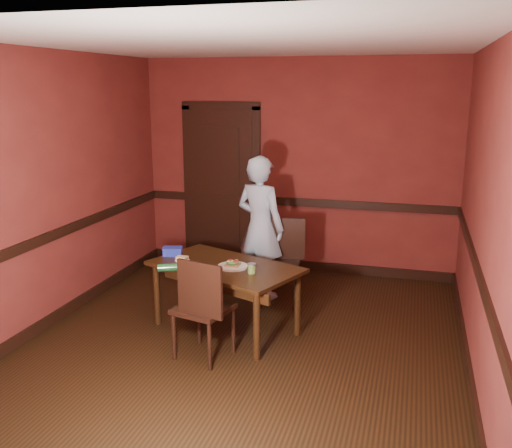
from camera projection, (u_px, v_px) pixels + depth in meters
The scene contains 22 objects.
floor at pixel (246, 339), 5.42m from camera, with size 4.00×4.50×0.01m, color black.
ceiling at pixel (245, 43), 4.78m from camera, with size 4.00×4.50×0.01m, color silver.
wall_back at pixel (297, 167), 7.21m from camera, with size 4.00×0.02×2.70m, color maroon.
wall_front at pixel (122, 281), 3.00m from camera, with size 4.00×0.02×2.70m, color maroon.
wall_left at pixel (52, 190), 5.63m from camera, with size 0.02×4.50×2.70m, color maroon.
wall_right at pixel (484, 214), 4.57m from camera, with size 0.02×4.50×2.70m, color maroon.
dado_back at pixel (296, 202), 7.30m from camera, with size 4.00×0.03×0.10m, color black.
dado_left at pixel (57, 234), 5.73m from camera, with size 0.03×4.50×0.10m, color black.
dado_right at pixel (477, 267), 4.68m from camera, with size 0.03×4.50×0.10m, color black.
baseboard_back at pixel (295, 265), 7.50m from camera, with size 4.00×0.03×0.12m, color black.
baseboard_left at pixel (64, 312), 5.93m from camera, with size 0.03×4.50×0.12m, color black.
baseboard_right at pixel (468, 360), 4.88m from camera, with size 0.03×4.50×0.12m, color black.
door at pixel (222, 184), 7.50m from camera, with size 1.05×0.07×2.20m.
dining_table at pixel (225, 297), 5.57m from camera, with size 1.42×0.80×0.67m, color black.
chair_far at pixel (279, 263), 6.22m from camera, with size 0.43×0.43×0.93m, color black, non-canonical shape.
chair_near at pixel (203, 307), 4.98m from camera, with size 0.44×0.44×0.94m, color black, non-canonical shape.
person at pixel (260, 227), 6.38m from camera, with size 0.59×0.39×1.61m, color #A7C6D9.
sandwich_plate at pixel (233, 265), 5.41m from camera, with size 0.29×0.29×0.07m.
sauce_jar at pixel (252, 268), 5.24m from camera, with size 0.08×0.08×0.09m.
cheese_saucer at pixel (182, 259), 5.62m from camera, with size 0.15×0.15×0.05m.
food_tub at pixel (173, 251), 5.80m from camera, with size 0.23×0.18×0.08m.
wrapped_veg at pixel (172, 267), 5.30m from camera, with size 0.07×0.07×0.27m, color #184A23.
Camera 1 is at (1.45, -4.79, 2.35)m, focal length 40.00 mm.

